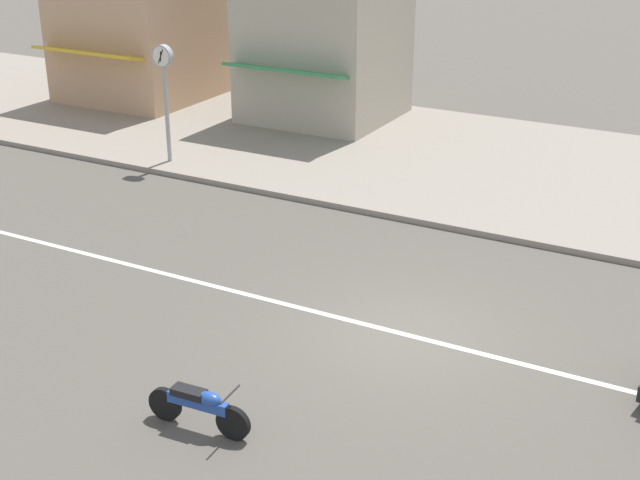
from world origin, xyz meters
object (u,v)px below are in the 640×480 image
Objects in this scene: motorcycle_0 at (199,406)px; shopfront_far_kios at (324,36)px; street_clock at (164,76)px; shopfront_corner_warung at (139,28)px.

shopfront_far_kios is (-6.81, 16.70, 2.43)m from motorcycle_0.
shopfront_far_kios reaches higher than motorcycle_0.
shopfront_far_kios is at bearing 76.03° from street_clock.
shopfront_far_kios is at bearing 112.18° from motorcycle_0.
street_clock is at bearing 129.31° from motorcycle_0.
shopfront_far_kios is (7.20, 0.62, 0.22)m from shopfront_corner_warung.
motorcycle_0 is at bearing -67.82° from shopfront_far_kios.
shopfront_corner_warung is 1.05× the size of shopfront_far_kios.
motorcycle_0 is 0.54× the size of street_clock.
shopfront_corner_warung is (-14.01, 16.08, 2.21)m from motorcycle_0.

